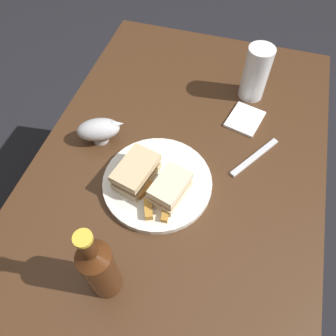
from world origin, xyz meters
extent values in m
plane|color=black|center=(0.00, 0.00, 0.00)|extent=(6.00, 6.00, 0.00)
cube|color=#422816|center=(0.00, 0.00, 0.38)|extent=(1.19, 0.77, 0.75)
cylinder|color=silver|center=(-0.07, 0.03, 0.76)|extent=(0.28, 0.28, 0.02)
cube|color=#CCB284|center=(-0.08, 0.09, 0.78)|extent=(0.13, 0.10, 0.02)
cube|color=brown|center=(-0.08, 0.09, 0.80)|extent=(0.13, 0.10, 0.01)
cube|color=#CCB284|center=(-0.08, 0.09, 0.82)|extent=(0.13, 0.10, 0.02)
cube|color=beige|center=(-0.10, -0.01, 0.78)|extent=(0.12, 0.09, 0.02)
cube|color=#B27A4C|center=(-0.10, -0.01, 0.80)|extent=(0.11, 0.09, 0.01)
cube|color=beige|center=(-0.10, -0.01, 0.82)|extent=(0.12, 0.09, 0.02)
cube|color=#AD702D|center=(-0.11, 0.06, 0.78)|extent=(0.06, 0.04, 0.02)
cube|color=#B77F33|center=(-0.11, 0.11, 0.78)|extent=(0.03, 0.05, 0.02)
cube|color=#B77F33|center=(-0.16, 0.03, 0.78)|extent=(0.05, 0.04, 0.02)
cube|color=#B77F33|center=(-0.16, -0.01, 0.78)|extent=(0.05, 0.02, 0.01)
cylinder|color=white|center=(0.33, -0.15, 0.84)|extent=(0.08, 0.08, 0.17)
cylinder|color=orange|center=(0.33, -0.15, 0.81)|extent=(0.07, 0.07, 0.12)
cylinder|color=#B7B7BC|center=(0.02, 0.23, 0.76)|extent=(0.04, 0.04, 0.02)
ellipsoid|color=#B7B7BC|center=(0.02, 0.23, 0.80)|extent=(0.11, 0.13, 0.06)
ellipsoid|color=#381E0F|center=(0.02, 0.23, 0.81)|extent=(0.09, 0.11, 0.02)
cone|color=#B7B7BC|center=(0.05, 0.18, 0.81)|extent=(0.03, 0.04, 0.02)
cylinder|color=#47230F|center=(-0.34, 0.06, 0.84)|extent=(0.07, 0.07, 0.17)
cone|color=#47230F|center=(-0.34, 0.06, 0.93)|extent=(0.07, 0.07, 0.02)
cylinder|color=#47230F|center=(-0.34, 0.06, 0.97)|extent=(0.03, 0.03, 0.06)
cylinder|color=gold|center=(-0.34, 0.06, 1.01)|extent=(0.03, 0.03, 0.01)
cube|color=white|center=(0.21, -0.15, 0.76)|extent=(0.13, 0.11, 0.01)
cube|color=silver|center=(0.08, -0.19, 0.76)|extent=(0.16, 0.11, 0.01)
camera|label=1|loc=(-0.49, -0.12, 1.48)|focal=35.22mm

